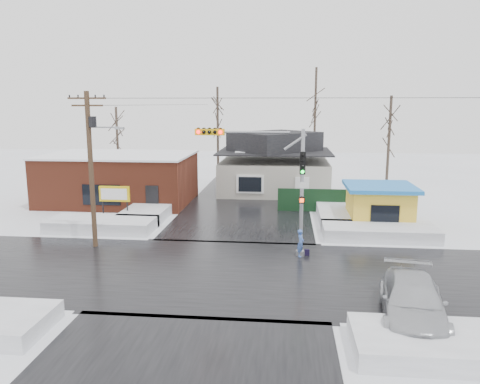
# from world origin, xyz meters

# --- Properties ---
(ground) EXTENTS (120.00, 120.00, 0.00)m
(ground) POSITION_xyz_m (0.00, 0.00, 0.00)
(ground) COLOR white
(ground) RESTS_ON ground
(road_ns) EXTENTS (10.00, 120.00, 0.02)m
(road_ns) POSITION_xyz_m (0.00, 0.00, 0.01)
(road_ns) COLOR black
(road_ns) RESTS_ON ground
(road_ew) EXTENTS (120.00, 10.00, 0.02)m
(road_ew) POSITION_xyz_m (0.00, 0.00, 0.01)
(road_ew) COLOR black
(road_ew) RESTS_ON ground
(snowbank_nw) EXTENTS (7.00, 3.00, 0.80)m
(snowbank_nw) POSITION_xyz_m (-9.00, 7.00, 0.40)
(snowbank_nw) COLOR white
(snowbank_nw) RESTS_ON ground
(snowbank_ne) EXTENTS (7.00, 3.00, 0.80)m
(snowbank_ne) POSITION_xyz_m (9.00, 7.00, 0.40)
(snowbank_ne) COLOR white
(snowbank_ne) RESTS_ON ground
(snowbank_se) EXTENTS (7.00, 3.00, 0.70)m
(snowbank_se) POSITION_xyz_m (9.00, -7.00, 0.35)
(snowbank_se) COLOR white
(snowbank_se) RESTS_ON ground
(snowbank_nside_w) EXTENTS (3.00, 8.00, 0.80)m
(snowbank_nside_w) POSITION_xyz_m (-7.00, 12.00, 0.40)
(snowbank_nside_w) COLOR white
(snowbank_nside_w) RESTS_ON ground
(snowbank_nside_e) EXTENTS (3.00, 8.00, 0.80)m
(snowbank_nside_e) POSITION_xyz_m (7.00, 12.00, 0.40)
(snowbank_nside_e) COLOR white
(snowbank_nside_e) RESTS_ON ground
(traffic_signal) EXTENTS (6.05, 0.68, 7.00)m
(traffic_signal) POSITION_xyz_m (2.43, 2.97, 4.54)
(traffic_signal) COLOR gray
(traffic_signal) RESTS_ON ground
(utility_pole) EXTENTS (3.15, 0.44, 9.00)m
(utility_pole) POSITION_xyz_m (-7.93, 3.50, 5.11)
(utility_pole) COLOR #382619
(utility_pole) RESTS_ON ground
(brick_building) EXTENTS (12.20, 8.20, 4.12)m
(brick_building) POSITION_xyz_m (-11.00, 15.99, 2.08)
(brick_building) COLOR maroon
(brick_building) RESTS_ON ground
(marquee_sign) EXTENTS (2.20, 0.21, 2.55)m
(marquee_sign) POSITION_xyz_m (-9.00, 9.49, 1.92)
(marquee_sign) COLOR black
(marquee_sign) RESTS_ON ground
(house) EXTENTS (10.40, 8.40, 5.76)m
(house) POSITION_xyz_m (2.00, 22.00, 2.62)
(house) COLOR #A9A598
(house) RESTS_ON ground
(kiosk) EXTENTS (4.60, 4.60, 2.88)m
(kiosk) POSITION_xyz_m (9.50, 9.99, 1.46)
(kiosk) COLOR gold
(kiosk) RESTS_ON ground
(fence) EXTENTS (8.00, 0.12, 1.80)m
(fence) POSITION_xyz_m (6.50, 14.00, 0.90)
(fence) COLOR black
(fence) RESTS_ON ground
(tree_far_left) EXTENTS (3.00, 3.00, 10.00)m
(tree_far_left) POSITION_xyz_m (-4.00, 26.00, 7.95)
(tree_far_left) COLOR #332821
(tree_far_left) RESTS_ON ground
(tree_far_mid) EXTENTS (3.00, 3.00, 12.00)m
(tree_far_mid) POSITION_xyz_m (6.00, 28.00, 9.54)
(tree_far_mid) COLOR #332821
(tree_far_mid) RESTS_ON ground
(tree_far_right) EXTENTS (3.00, 3.00, 9.00)m
(tree_far_right) POSITION_xyz_m (12.00, 20.00, 7.16)
(tree_far_right) COLOR #332821
(tree_far_right) RESTS_ON ground
(tree_far_west) EXTENTS (3.00, 3.00, 8.00)m
(tree_far_west) POSITION_xyz_m (-14.00, 24.00, 6.36)
(tree_far_west) COLOR #332821
(tree_far_west) RESTS_ON ground
(pedestrian) EXTENTS (0.48, 0.62, 1.52)m
(pedestrian) POSITION_xyz_m (4.00, 2.85, 0.76)
(pedestrian) COLOR #4266B9
(pedestrian) RESTS_ON ground
(car) EXTENTS (3.18, 6.01, 1.66)m
(car) POSITION_xyz_m (8.06, -4.66, 0.83)
(car) COLOR silver
(car) RESTS_ON ground
(shopping_bag) EXTENTS (0.29, 0.14, 0.35)m
(shopping_bag) POSITION_xyz_m (4.36, 3.03, 0.17)
(shopping_bag) COLOR black
(shopping_bag) RESTS_ON ground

